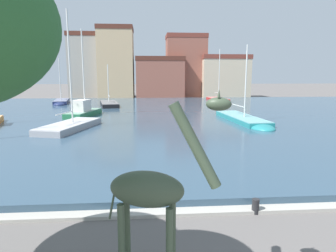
% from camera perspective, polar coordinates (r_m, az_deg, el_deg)
% --- Properties ---
extents(harbor_water, '(77.46, 45.26, 0.37)m').
position_cam_1_polar(harbor_water, '(32.29, -0.73, 2.10)').
color(harbor_water, '#334C60').
rests_on(harbor_water, ground).
extents(quay_edge_coping, '(77.46, 0.50, 0.12)m').
position_cam_1_polar(quay_edge_coping, '(10.28, 7.77, -15.89)').
color(quay_edge_coping, '#ADA89E').
rests_on(quay_edge_coping, ground).
extents(giraffe_statue, '(2.39, 0.99, 4.24)m').
position_cam_1_polar(giraffe_statue, '(6.08, -2.91, -12.79)').
color(giraffe_statue, '#3D4C38').
rests_on(giraffe_statue, ground).
extents(sailboat_green, '(3.11, 6.33, 8.97)m').
position_cam_1_polar(sailboat_green, '(31.72, -15.62, 2.51)').
color(sailboat_green, '#236B42').
rests_on(sailboat_green, ground).
extents(sailboat_navy, '(2.99, 7.36, 6.85)m').
position_cam_1_polar(sailboat_navy, '(46.27, -19.81, 4.19)').
color(sailboat_navy, navy).
rests_on(sailboat_navy, ground).
extents(sailboat_grey, '(4.16, 7.75, 9.32)m').
position_cam_1_polar(sailboat_grey, '(24.67, -17.55, -0.11)').
color(sailboat_grey, '#939399').
rests_on(sailboat_grey, ground).
extents(sailboat_red, '(2.70, 6.89, 8.55)m').
position_cam_1_polar(sailboat_red, '(49.41, 9.73, 4.90)').
color(sailboat_red, red).
rests_on(sailboat_red, ground).
extents(sailboat_black, '(3.40, 7.95, 5.90)m').
position_cam_1_polar(sailboat_black, '(41.69, -11.29, 4.03)').
color(sailboat_black, black).
rests_on(sailboat_black, ground).
extents(sailboat_teal, '(2.72, 9.79, 7.07)m').
position_cam_1_polar(sailboat_teal, '(27.21, 14.58, 0.84)').
color(sailboat_teal, teal).
rests_on(sailboat_teal, ground).
extents(mooring_bollard, '(0.24, 0.24, 0.50)m').
position_cam_1_polar(mooring_bollard, '(10.49, 16.44, -14.55)').
color(mooring_bollard, '#232326').
rests_on(mooring_bollard, ground).
extents(townhouse_tall_gabled, '(8.66, 5.61, 12.30)m').
position_cam_1_polar(townhouse_tall_gabled, '(60.09, -14.24, 11.08)').
color(townhouse_tall_gabled, gray).
rests_on(townhouse_tall_gabled, ground).
extents(townhouse_narrow_midrow, '(6.49, 6.01, 13.21)m').
position_cam_1_polar(townhouse_narrow_midrow, '(57.39, -9.90, 11.76)').
color(townhouse_narrow_midrow, tan).
rests_on(townhouse_narrow_midrow, ground).
extents(townhouse_end_terrace, '(9.07, 5.86, 7.85)m').
position_cam_1_polar(townhouse_end_terrace, '(57.34, -1.58, 9.22)').
color(townhouse_end_terrace, '#8E5142').
rests_on(townhouse_end_terrace, ground).
extents(townhouse_wide_warehouse, '(7.76, 5.19, 12.17)m').
position_cam_1_polar(townhouse_wide_warehouse, '(59.53, 3.45, 11.31)').
color(townhouse_wide_warehouse, '#8E5142').
rests_on(townhouse_wide_warehouse, ground).
extents(townhouse_corner_house, '(9.17, 6.86, 8.21)m').
position_cam_1_polar(townhouse_corner_house, '(59.85, 10.56, 9.26)').
color(townhouse_corner_house, '#C6B293').
rests_on(townhouse_corner_house, ground).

